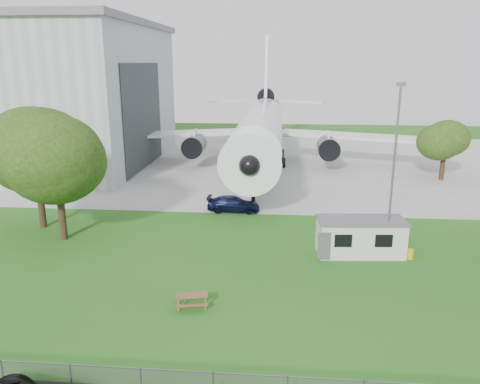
{
  "coord_description": "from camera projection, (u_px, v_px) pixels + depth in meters",
  "views": [
    {
      "loc": [
        0.49,
        -25.55,
        13.37
      ],
      "look_at": [
        -2.42,
        8.0,
        4.0
      ],
      "focal_mm": 35.0,
      "sensor_mm": 36.0,
      "label": 1
    }
  ],
  "objects": [
    {
      "name": "ground",
      "position": [
        269.0,
        292.0,
        28.15
      ],
      "size": [
        160.0,
        160.0,
        0.0
      ],
      "primitive_type": "plane",
      "color": "#337521"
    },
    {
      "name": "concrete_apron",
      "position": [
        276.0,
        162.0,
        64.62
      ],
      "size": [
        120.0,
        46.0,
        0.03
      ],
      "primitive_type": "cube",
      "color": "#B7B7B2",
      "rests_on": "ground"
    },
    {
      "name": "airliner",
      "position": [
        262.0,
        126.0,
        61.32
      ],
      "size": [
        46.36,
        47.73,
        17.69
      ],
      "color": "white",
      "rests_on": "ground"
    },
    {
      "name": "site_cabin",
      "position": [
        361.0,
        237.0,
        33.46
      ],
      "size": [
        6.85,
        3.19,
        2.62
      ],
      "color": "silver",
      "rests_on": "ground"
    },
    {
      "name": "picnic_west",
      "position": [
        192.0,
        307.0,
        26.47
      ],
      "size": [
        2.06,
        1.83,
        0.76
      ],
      "primitive_type": null,
      "rotation": [
        0.0,
        0.0,
        0.2
      ],
      "color": "brown",
      "rests_on": "ground"
    },
    {
      "name": "lamp_mast",
      "position": [
        393.0,
        174.0,
        31.81
      ],
      "size": [
        0.16,
        0.16,
        12.0
      ],
      "primitive_type": "cylinder",
      "color": "slate",
      "rests_on": "ground"
    },
    {
      "name": "tree_west_big",
      "position": [
        35.0,
        149.0,
        37.59
      ],
      "size": [
        8.28,
        8.28,
        10.74
      ],
      "color": "#382619",
      "rests_on": "ground"
    },
    {
      "name": "tree_west_small",
      "position": [
        56.0,
        163.0,
        35.04
      ],
      "size": [
        7.52,
        7.52,
        9.85
      ],
      "color": "#382619",
      "rests_on": "ground"
    },
    {
      "name": "tree_far_apron",
      "position": [
        445.0,
        144.0,
        53.94
      ],
      "size": [
        5.46,
        5.46,
        7.03
      ],
      "color": "#382619",
      "rests_on": "ground"
    },
    {
      "name": "car_apron_van",
      "position": [
        233.0,
        204.0,
        43.24
      ],
      "size": [
        4.86,
        1.98,
        1.41
      ],
      "primitive_type": "imported",
      "rotation": [
        0.0,
        0.0,
        1.57
      ],
      "color": "black",
      "rests_on": "ground"
    }
  ]
}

